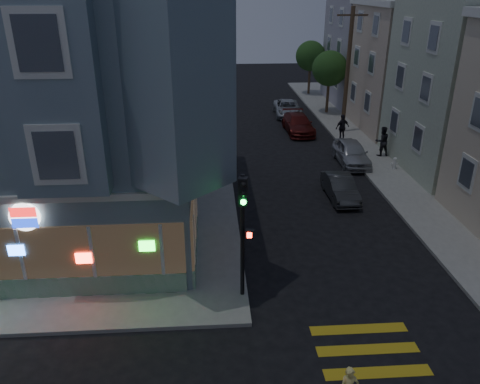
{
  "coord_description": "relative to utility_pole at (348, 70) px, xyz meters",
  "views": [
    {
      "loc": [
        1.78,
        -10.36,
        10.35
      ],
      "look_at": [
        2.97,
        7.49,
        2.49
      ],
      "focal_mm": 35.0,
      "sensor_mm": 36.0,
      "label": 1
    }
  ],
  "objects": [
    {
      "name": "ground",
      "position": [
        -12.0,
        -24.0,
        -4.8
      ],
      "size": [
        120.0,
        120.0,
        0.0
      ],
      "primitive_type": "plane",
      "color": "black",
      "rests_on": "ground"
    },
    {
      "name": "parked_car_d",
      "position": [
        -3.4,
        5.52,
        -4.14
      ],
      "size": [
        2.4,
        4.84,
        1.32
      ],
      "primitive_type": "imported",
      "rotation": [
        0.0,
        0.0,
        -0.05
      ],
      "color": "#AEB4BA",
      "rests_on": "ground"
    },
    {
      "name": "fire_hydrant",
      "position": [
        1.0,
        -8.22,
        -4.27
      ],
      "size": [
        0.41,
        0.24,
        0.72
      ],
      "color": "silver",
      "rests_on": "sidewalk_ne"
    },
    {
      "name": "pedestrian_b",
      "position": [
        -0.7,
        -2.33,
        -3.69
      ],
      "size": [
        1.21,
        0.85,
        1.91
      ],
      "primitive_type": "imported",
      "rotation": [
        0.0,
        0.0,
        3.53
      ],
      "color": "black",
      "rests_on": "sidewalk_ne"
    },
    {
      "name": "row_house_d",
      "position": [
        7.5,
        10.0,
        0.6
      ],
      "size": [
        12.0,
        8.6,
        10.5
      ],
      "primitive_type": "cube",
      "color": "#9993A2",
      "rests_on": "sidewalk_ne"
    },
    {
      "name": "street_tree_near",
      "position": [
        0.2,
        6.0,
        -0.86
      ],
      "size": [
        3.0,
        3.0,
        5.3
      ],
      "color": "#4C3826",
      "rests_on": "sidewalk_ne"
    },
    {
      "name": "row_house_c",
      "position": [
        7.5,
        1.0,
        -0.15
      ],
      "size": [
        12.0,
        8.6,
        9.0
      ],
      "primitive_type": "cube",
      "color": "#BBA790",
      "rests_on": "sidewalk_ne"
    },
    {
      "name": "parked_car_a",
      "position": [
        -1.3,
        -6.82,
        -4.06
      ],
      "size": [
        1.82,
        4.36,
        1.47
      ],
      "primitive_type": "imported",
      "rotation": [
        0.0,
        0.0,
        -0.02
      ],
      "color": "#AEB0B6",
      "rests_on": "ground"
    },
    {
      "name": "utility_pole",
      "position": [
        0.0,
        0.0,
        0.0
      ],
      "size": [
        2.2,
        0.3,
        9.0
      ],
      "color": "#4C3826",
      "rests_on": "sidewalk_ne"
    },
    {
      "name": "parked_car_b",
      "position": [
        -3.4,
        -12.02,
        -4.19
      ],
      "size": [
        1.33,
        3.72,
        1.22
      ],
      "primitive_type": "imported",
      "rotation": [
        0.0,
        0.0,
        0.01
      ],
      "color": "#323436",
      "rests_on": "ground"
    },
    {
      "name": "pedestrian_a",
      "position": [
        1.0,
        -5.78,
        -3.67
      ],
      "size": [
        1.04,
        0.86,
        1.95
      ],
      "primitive_type": "imported",
      "rotation": [
        0.0,
        0.0,
        3.28
      ],
      "color": "black",
      "rests_on": "sidewalk_ne"
    },
    {
      "name": "street_tree_far",
      "position": [
        0.2,
        14.0,
        -0.86
      ],
      "size": [
        3.0,
        3.0,
        5.3
      ],
      "color": "#4C3826",
      "rests_on": "sidewalk_ne"
    },
    {
      "name": "traffic_signal",
      "position": [
        -9.18,
        -20.47,
        -1.5
      ],
      "size": [
        0.57,
        0.52,
        4.65
      ],
      "rotation": [
        0.0,
        0.0,
        -0.24
      ],
      "color": "black",
      "rests_on": "sidewalk_nw"
    },
    {
      "name": "corner_building",
      "position": [
        -18.0,
        -13.02,
        1.02
      ],
      "size": [
        14.6,
        14.6,
        11.4
      ],
      "color": "slate",
      "rests_on": "sidewalk_nw"
    },
    {
      "name": "parked_car_c",
      "position": [
        -3.4,
        0.32,
        -4.1
      ],
      "size": [
        2.1,
        4.86,
        1.39
      ],
      "primitive_type": "imported",
      "rotation": [
        0.0,
        0.0,
        0.03
      ],
      "color": "#5C1715",
      "rests_on": "ground"
    }
  ]
}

